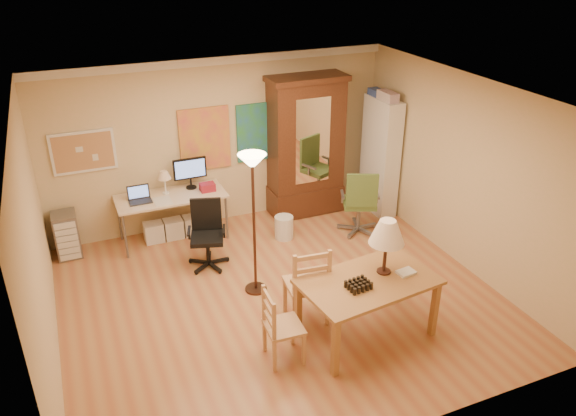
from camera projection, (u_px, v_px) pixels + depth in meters
name	position (u px, v px, depth m)	size (l,w,h in m)	color
floor	(280.00, 298.00, 7.43)	(5.50, 5.50, 0.00)	#A9613C
crown_molding	(216.00, 61.00, 8.29)	(5.50, 0.08, 0.12)	white
corkboard	(83.00, 152.00, 8.09)	(0.90, 0.04, 0.62)	tan
art_panel_left	(205.00, 139.00, 8.74)	(0.80, 0.04, 1.00)	gold
art_panel_right	(259.00, 132.00, 9.05)	(0.75, 0.04, 0.95)	teal
dining_table	(375.00, 266.00, 6.40)	(1.65, 1.10, 1.45)	olive
ladder_chair_back	(307.00, 286.00, 6.79)	(0.54, 0.52, 1.06)	#AB7D4E
ladder_chair_left	(281.00, 328.00, 6.19)	(0.42, 0.44, 0.90)	#AB7D4E
torchiere_lamp	(253.00, 184.00, 6.90)	(0.35, 0.35, 1.95)	#3B2017
computer_desk	(174.00, 211.00, 8.70)	(1.64, 0.72, 1.24)	beige
office_chair_black	(208.00, 249.00, 8.06)	(0.60, 0.60, 0.98)	black
office_chair_green	(359.00, 216.00, 8.92)	(0.67, 0.67, 1.09)	slate
drawer_cart	(67.00, 235.00, 8.26)	(0.34, 0.41, 0.68)	slate
armoire	(305.00, 155.00, 9.31)	(1.28, 0.61, 2.35)	#3A1B0F
bookshelf	(380.00, 156.00, 9.37)	(0.30, 0.79, 1.97)	white
wastebin	(284.00, 227.00, 8.80)	(0.29, 0.29, 0.37)	silver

